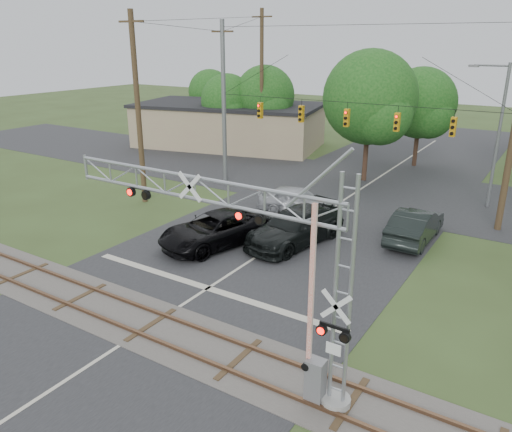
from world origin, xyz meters
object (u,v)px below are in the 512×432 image
Objects in this scene: pickup_black at (215,229)px; sedan_silver at (297,199)px; commercial_building at (229,125)px; streetlight at (496,129)px; crossing_gantry at (246,248)px; traffic_signal_span at (361,116)px; car_dark at (296,227)px.

sedan_silver is at bearing 98.20° from pickup_black.
streetlight reaches higher than commercial_building.
crossing_gantry is 1.17× the size of streetlight.
streetlight is at bearing -70.16° from sedan_silver.
traffic_signal_span reaches higher than crossing_gantry.
traffic_signal_span is at bearing 99.96° from car_dark.
traffic_signal_span is 21.55m from commercial_building.
pickup_black is 4.19m from car_dark.
car_dark is 5.09m from sedan_silver.
commercial_building is at bearing 29.15° from sedan_silver.
pickup_black is 1.29× the size of sedan_silver.
commercial_building is at bearing 164.16° from streetlight.
traffic_signal_span is at bearing -54.15° from sedan_silver.
sedan_silver is (-2.32, 4.53, -0.10)m from car_dark.
pickup_black is (-7.25, 8.01, -3.52)m from crossing_gantry.
pickup_black is 0.69× the size of streetlight.
car_dark reaches higher than sedan_silver.
commercial_building is at bearing 148.12° from traffic_signal_span.
sedan_silver is 12.94m from streetlight.
streetlight is (3.57, 22.42, 0.62)m from crossing_gantry.
commercial_building is (-14.43, 21.57, 1.26)m from pickup_black.
sedan_silver is 21.36m from commercial_building.
streetlight is (9.73, 7.45, 4.17)m from sedan_silver.
sedan_silver is (-6.16, 14.97, -3.56)m from crossing_gantry.
car_dark is 14.66m from streetlight.
commercial_building is at bearing 144.38° from car_dark.
crossing_gantry is 0.54× the size of traffic_signal_span.
traffic_signal_span reaches higher than car_dark.
sedan_silver is at bearing -142.57° from streetlight.
crossing_gantry is 11.65m from car_dark.
car_dark is at bearing 110.20° from crossing_gantry.
commercial_building reaches higher than sedan_silver.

